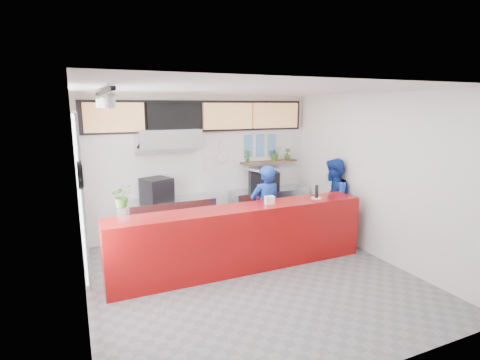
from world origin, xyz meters
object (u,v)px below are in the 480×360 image
object	(u,v)px
pepper_mill	(317,191)
espresso_machine	(264,181)
service_counter	(242,238)
staff_right	(333,200)
panini_oven	(157,189)
staff_center	(265,209)

from	to	relation	value
pepper_mill	espresso_machine	bearing A→B (deg)	94.10
service_counter	staff_right	distance (m)	2.34
panini_oven	staff_right	distance (m)	3.58
panini_oven	espresso_machine	size ratio (longest dim) A/B	0.78
panini_oven	staff_right	xyz separation A→B (m)	(3.32, -1.31, -0.27)
service_counter	pepper_mill	xyz separation A→B (m)	(1.49, -0.03, 0.68)
pepper_mill	staff_center	bearing A→B (deg)	145.47
staff_center	espresso_machine	bearing A→B (deg)	-116.73
service_counter	staff_right	bearing A→B (deg)	12.31
service_counter	pepper_mill	bearing A→B (deg)	-0.99
espresso_machine	staff_center	distance (m)	1.47
service_counter	staff_center	size ratio (longest dim) A/B	2.66
espresso_machine	staff_center	xyz separation A→B (m)	(-0.64, -1.30, -0.26)
espresso_machine	pepper_mill	distance (m)	1.83
service_counter	panini_oven	size ratio (longest dim) A/B	8.87
panini_oven	service_counter	bearing A→B (deg)	-80.93
panini_oven	staff_center	bearing A→B (deg)	-57.46
staff_center	pepper_mill	world-z (taller)	staff_center
panini_oven	espresso_machine	world-z (taller)	panini_oven
staff_center	service_counter	bearing A→B (deg)	34.77
service_counter	pepper_mill	size ratio (longest dim) A/B	18.81
service_counter	espresso_machine	distance (m)	2.32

